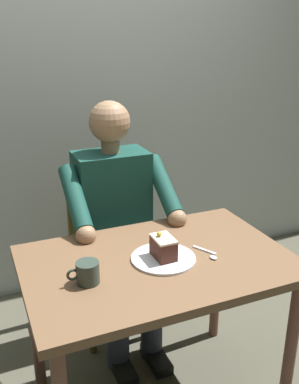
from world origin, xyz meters
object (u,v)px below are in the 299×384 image
(dining_table, at_px, (158,279))
(cake_slice, at_px, (163,247))
(chair, at_px, (108,239))
(dessert_spoon, at_px, (209,254))
(coffee_cup, at_px, (87,272))
(seated_person, at_px, (118,225))

(dining_table, distance_m, cake_slice, 0.15)
(chair, xyz_separation_m, cake_slice, (-0.02, 0.68, 0.28))
(cake_slice, relative_size, dessert_spoon, 0.81)
(cake_slice, distance_m, coffee_cup, 0.32)
(coffee_cup, bearing_deg, chair, -112.78)
(chair, relative_size, dessert_spoon, 6.49)
(chair, bearing_deg, seated_person, 90.00)
(dining_table, relative_size, coffee_cup, 8.85)
(dining_table, distance_m, coffee_cup, 0.34)
(dining_table, bearing_deg, dessert_spoon, 166.19)
(chair, distance_m, cake_slice, 0.73)
(seated_person, bearing_deg, coffee_cup, 61.18)
(dining_table, bearing_deg, coffee_cup, 10.39)
(dessert_spoon, bearing_deg, chair, -74.10)
(chair, height_order, coffee_cup, chair)
(dining_table, distance_m, seated_person, 0.50)
(seated_person, bearing_deg, cake_slice, 92.01)
(cake_slice, bearing_deg, coffee_cup, 8.11)
(dining_table, xyz_separation_m, chair, (0.00, -0.67, -0.13))
(seated_person, relative_size, cake_slice, 11.23)
(seated_person, distance_m, coffee_cup, 0.64)
(chair, bearing_deg, cake_slice, 91.51)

